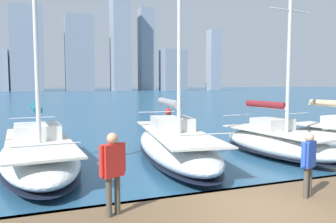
{
  "coord_description": "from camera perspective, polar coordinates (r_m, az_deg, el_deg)",
  "views": [
    {
      "loc": [
        4.37,
        5.9,
        3.33
      ],
      "look_at": [
        -0.28,
        -6.59,
        2.2
      ],
      "focal_mm": 35.0,
      "sensor_mm": 36.0,
      "label": 1
    }
  ],
  "objects": [
    {
      "name": "person_blue_shirt",
      "position": [
        8.56,
        23.28,
        -7.57
      ],
      "size": [
        0.55,
        0.32,
        1.57
      ],
      "color": "#4C473D",
      "rests_on": "dock_pier"
    },
    {
      "name": "sailboat_grey",
      "position": [
        14.24,
        1.17,
        -5.68
      ],
      "size": [
        3.87,
        9.33,
        11.17
      ],
      "color": "silver",
      "rests_on": "ground"
    },
    {
      "name": "person_red_shirt",
      "position": [
        6.9,
        -9.6,
        -9.34
      ],
      "size": [
        0.59,
        0.37,
        1.73
      ],
      "color": "#4C473D",
      "rests_on": "dock_pier"
    },
    {
      "name": "sailboat_teal",
      "position": [
        13.74,
        -21.61,
        -6.65
      ],
      "size": [
        3.49,
        8.98,
        11.01
      ],
      "color": "white",
      "rests_on": "ground"
    },
    {
      "name": "dock_pier",
      "position": [
        7.92,
        15.25,
        -15.91
      ],
      "size": [
        28.0,
        2.8,
        0.6
      ],
      "color": "brown",
      "rests_on": "ground"
    },
    {
      "name": "city_skyline",
      "position": [
        164.57,
        -19.59,
        9.88
      ],
      "size": [
        169.8,
        20.8,
        53.18
      ],
      "color": "#8993A2",
      "rests_on": "ground"
    },
    {
      "name": "channel_buoy",
      "position": [
        35.16,
        0.1,
        -0.02
      ],
      "size": [
        0.7,
        0.7,
        1.4
      ],
      "color": "red",
      "rests_on": "ground"
    },
    {
      "name": "sailboat_maroon",
      "position": [
        15.97,
        18.54,
        -4.95
      ],
      "size": [
        3.19,
        6.8,
        10.06
      ],
      "color": "white",
      "rests_on": "ground"
    }
  ]
}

